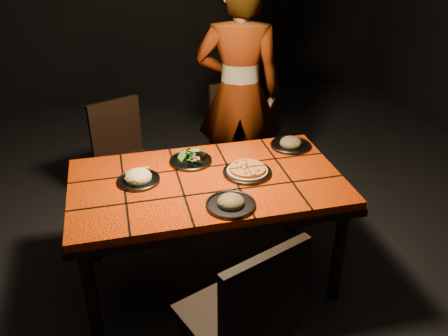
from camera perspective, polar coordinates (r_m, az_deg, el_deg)
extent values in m
cube|color=black|center=(3.26, -1.83, -13.13)|extent=(6.00, 7.00, 0.04)
cube|color=#EE4007|center=(2.82, -2.07, -1.82)|extent=(1.60, 0.90, 0.05)
cube|color=black|center=(2.84, -2.05, -2.60)|extent=(1.62, 0.92, 0.04)
cylinder|color=black|center=(2.73, -15.65, -14.70)|extent=(0.07, 0.07, 0.66)
cylinder|color=black|center=(2.97, 13.56, -10.19)|extent=(0.07, 0.07, 0.66)
cylinder|color=black|center=(3.31, -15.67, -5.98)|extent=(0.07, 0.07, 0.66)
cylinder|color=black|center=(3.51, 8.33, -2.90)|extent=(0.07, 0.07, 0.66)
cube|color=black|center=(2.34, 1.30, -17.47)|extent=(0.57, 0.57, 0.04)
cube|color=black|center=(2.04, 4.87, -15.63)|extent=(0.43, 0.20, 0.48)
cylinder|color=black|center=(2.69, 2.07, -17.24)|extent=(0.04, 0.04, 0.45)
cube|color=black|center=(3.69, -11.31, 0.36)|extent=(0.53, 0.53, 0.04)
cube|color=black|center=(3.74, -12.93, 4.72)|extent=(0.39, 0.19, 0.45)
cylinder|color=black|center=(3.62, -12.13, -4.56)|extent=(0.03, 0.03, 0.42)
cylinder|color=black|center=(3.73, -7.60, -2.95)|extent=(0.03, 0.03, 0.42)
cylinder|color=black|center=(3.88, -14.25, -2.35)|extent=(0.03, 0.03, 0.42)
cylinder|color=black|center=(3.99, -9.95, -0.92)|extent=(0.03, 0.03, 0.42)
cube|color=black|center=(3.88, 2.28, 2.71)|extent=(0.48, 0.48, 0.04)
cube|color=black|center=(3.94, 1.16, 7.10)|extent=(0.42, 0.11, 0.46)
cylinder|color=black|center=(3.80, 1.00, -1.97)|extent=(0.04, 0.04, 0.43)
cylinder|color=black|center=(3.93, 5.52, -0.94)|extent=(0.04, 0.04, 0.43)
cylinder|color=black|center=(4.07, -0.97, 0.29)|extent=(0.04, 0.04, 0.43)
cylinder|color=black|center=(4.19, 3.32, 1.18)|extent=(0.04, 0.04, 0.43)
imported|color=brown|center=(3.70, 1.80, 8.99)|extent=(0.75, 0.58, 1.81)
cylinder|color=#37363B|center=(2.87, 2.81, -0.56)|extent=(0.29, 0.29, 0.01)
torus|color=#37363B|center=(2.86, 2.81, -0.42)|extent=(0.30, 0.30, 0.01)
cylinder|color=tan|center=(2.86, 2.81, -0.33)|extent=(0.26, 0.26, 0.01)
cylinder|color=orange|center=(2.85, 2.82, -0.07)|extent=(0.23, 0.23, 0.02)
cylinder|color=#37363B|center=(2.83, -10.22, -1.50)|extent=(0.25, 0.25, 0.01)
torus|color=#37363B|center=(2.82, -10.24, -1.36)|extent=(0.25, 0.25, 0.01)
ellipsoid|color=beige|center=(2.81, -10.27, -1.03)|extent=(0.15, 0.15, 0.08)
cylinder|color=#37363B|center=(3.00, -4.03, 0.82)|extent=(0.27, 0.27, 0.01)
torus|color=#37363B|center=(3.00, -4.03, 0.96)|extent=(0.27, 0.27, 0.01)
cylinder|color=#37363B|center=(2.56, 0.82, -4.50)|extent=(0.27, 0.27, 0.01)
torus|color=#37363B|center=(2.56, 0.82, -4.35)|extent=(0.27, 0.27, 0.01)
ellipsoid|color=brown|center=(2.54, 0.82, -3.96)|extent=(0.16, 0.16, 0.09)
cylinder|color=#37363B|center=(3.22, 8.01, 2.69)|extent=(0.27, 0.27, 0.01)
torus|color=#37363B|center=(3.22, 8.02, 2.82)|extent=(0.27, 0.27, 0.01)
ellipsoid|color=brown|center=(3.21, 8.04, 3.14)|extent=(0.16, 0.16, 0.09)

